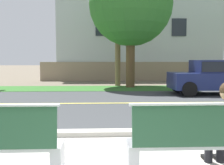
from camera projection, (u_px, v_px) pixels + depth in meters
name	position (u px, v px, depth m)	size (l,w,h in m)	color
ground_plane	(99.00, 98.00, 11.18)	(140.00, 140.00, 0.00)	#665B4C
curb_edge	(97.00, 133.00, 5.55)	(44.00, 0.30, 0.11)	#ADA89E
street_asphalt	(98.00, 103.00, 9.69)	(52.00, 8.00, 0.01)	#383A3D
road_centre_line	(98.00, 103.00, 9.68)	(48.00, 0.14, 0.01)	#E0CC4C
far_verge_grass	(99.00, 88.00, 14.79)	(48.00, 2.80, 0.02)	#2D6026
bench_right	(205.00, 142.00, 3.59)	(2.04, 0.48, 1.01)	silver
seated_person_olive	(224.00, 123.00, 3.76)	(0.52, 0.68, 1.25)	black
car_navy_near	(219.00, 75.00, 12.23)	(4.30, 1.86, 1.54)	navy
garden_wall	(128.00, 71.00, 20.35)	(13.00, 0.36, 1.40)	gray
house_across_street	(136.00, 32.00, 23.31)	(13.56, 6.91, 7.80)	#B7BCC1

